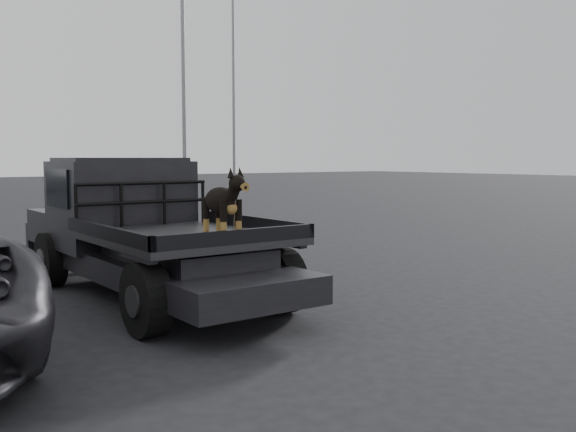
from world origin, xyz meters
TOP-DOWN VIEW (x-y plane):
  - ground at (0.00, 0.00)m, footprint 120.00×120.00m
  - flatbed_ute at (-0.05, 2.32)m, footprint 2.00×5.40m
  - ute_cab at (-0.05, 3.27)m, footprint 1.72×1.30m
  - headache_rack at (-0.05, 2.52)m, footprint 1.80×0.08m
  - dog at (-0.06, 0.48)m, footprint 0.32×0.60m
  - floodlight_mid at (10.70, 22.15)m, footprint 1.08×0.28m
  - floodlight_far at (19.52, 31.99)m, footprint 1.08×0.28m

SIDE VIEW (x-z plane):
  - ground at x=0.00m, z-range 0.00..0.00m
  - flatbed_ute at x=-0.05m, z-range 0.00..0.92m
  - headache_rack at x=-0.05m, z-range 0.92..1.47m
  - dog at x=-0.06m, z-range 0.92..1.66m
  - ute_cab at x=-0.05m, z-range 0.92..1.80m
  - floodlight_mid at x=10.70m, z-range 0.59..12.60m
  - floodlight_far at x=19.52m, z-range 0.60..14.64m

